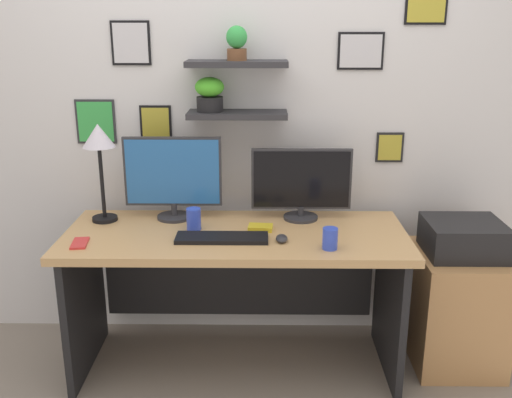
% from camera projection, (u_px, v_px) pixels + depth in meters
% --- Properties ---
extents(ground_plane, '(8.00, 8.00, 0.00)m').
position_uv_depth(ground_plane, '(237.00, 364.00, 3.08)').
color(ground_plane, gray).
extents(back_wall_assembly, '(4.40, 0.24, 2.70)m').
position_uv_depth(back_wall_assembly, '(238.00, 98.00, 3.10)').
color(back_wall_assembly, silver).
rests_on(back_wall_assembly, ground).
extents(desk, '(1.69, 0.68, 0.75)m').
position_uv_depth(desk, '(237.00, 266.00, 2.97)').
color(desk, tan).
rests_on(desk, ground).
extents(monitor_left, '(0.51, 0.18, 0.43)m').
position_uv_depth(monitor_left, '(173.00, 176.00, 3.00)').
color(monitor_left, '#2D2D33').
rests_on(monitor_left, desk).
extents(monitor_right, '(0.52, 0.18, 0.37)m').
position_uv_depth(monitor_right, '(301.00, 183.00, 3.01)').
color(monitor_right, '#2D2D33').
rests_on(monitor_right, desk).
extents(keyboard, '(0.44, 0.14, 0.02)m').
position_uv_depth(keyboard, '(222.00, 238.00, 2.76)').
color(keyboard, black).
rests_on(keyboard, desk).
extents(computer_mouse, '(0.06, 0.09, 0.03)m').
position_uv_depth(computer_mouse, '(282.00, 238.00, 2.74)').
color(computer_mouse, '#2D2D33').
rests_on(computer_mouse, desk).
extents(desk_lamp, '(0.16, 0.16, 0.51)m').
position_uv_depth(desk_lamp, '(99.00, 146.00, 2.91)').
color(desk_lamp, black).
rests_on(desk_lamp, desk).
extents(cell_phone, '(0.09, 0.15, 0.01)m').
position_uv_depth(cell_phone, '(80.00, 243.00, 2.71)').
color(cell_phone, red).
rests_on(cell_phone, desk).
extents(pen_cup, '(0.07, 0.07, 0.10)m').
position_uv_depth(pen_cup, '(330.00, 239.00, 2.64)').
color(pen_cup, blue).
rests_on(pen_cup, desk).
extents(scissors_tray, '(0.13, 0.09, 0.02)m').
position_uv_depth(scissors_tray, '(260.00, 228.00, 2.89)').
color(scissors_tray, yellow).
rests_on(scissors_tray, desk).
extents(water_cup, '(0.07, 0.07, 0.11)m').
position_uv_depth(water_cup, '(194.00, 219.00, 2.88)').
color(water_cup, blue).
rests_on(water_cup, desk).
extents(drawer_cabinet, '(0.44, 0.50, 0.61)m').
position_uv_depth(drawer_cabinet, '(456.00, 307.00, 3.04)').
color(drawer_cabinet, tan).
rests_on(drawer_cabinet, ground).
extents(printer, '(0.38, 0.34, 0.17)m').
position_uv_depth(printer, '(463.00, 238.00, 2.93)').
color(printer, black).
rests_on(printer, drawer_cabinet).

